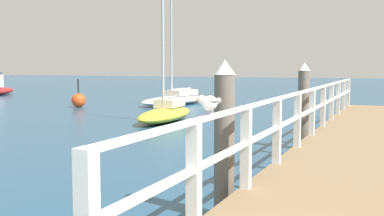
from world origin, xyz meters
TOP-DOWN VIEW (x-y plane):
  - pier_deck at (0.00, 9.04)m, footprint 2.37×18.07m
  - pier_railing at (-1.11, 9.04)m, footprint 0.12×16.59m
  - dock_piling_near at (-1.49, 4.33)m, footprint 0.29×0.29m
  - dock_piling_far at (-1.49, 10.05)m, footprint 0.29×0.29m
  - seagull_foreground at (-1.11, 2.83)m, footprint 0.19×0.48m
  - boat_1 at (-10.30, 20.79)m, footprint 2.64×5.46m
  - boat_6 at (-7.29, 13.83)m, footprint 1.87×4.39m
  - channel_buoy at (-13.93, 17.21)m, footprint 0.70×0.70m

SIDE VIEW (x-z plane):
  - pier_deck at x=0.00m, z-range 0.00..0.50m
  - boat_1 at x=-10.30m, z-range -2.84..3.46m
  - boat_6 at x=-7.29m, z-range -2.10..2.76m
  - channel_buoy at x=-13.93m, z-range -0.34..1.06m
  - dock_piling_near at x=-1.49m, z-range 0.01..2.16m
  - dock_piling_far at x=-1.49m, z-range 0.01..2.16m
  - pier_railing at x=-1.11m, z-range 0.62..1.69m
  - seagull_foreground at x=-1.11m, z-range 1.59..1.81m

